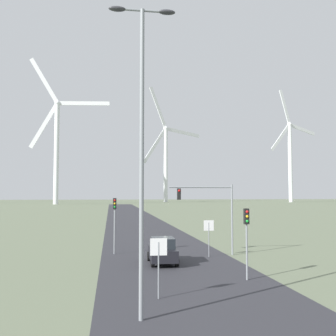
# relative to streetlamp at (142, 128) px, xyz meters

# --- Properties ---
(road_surface) EXTENTS (10.00, 240.00, 0.01)m
(road_surface) POSITION_rel_streetlamp_xyz_m (3.10, 41.32, -7.55)
(road_surface) COLOR #2D2D33
(road_surface) RESTS_ON ground
(streetlamp) EXTENTS (2.74, 0.32, 12.52)m
(streetlamp) POSITION_rel_streetlamp_xyz_m (0.00, 0.00, 0.00)
(streetlamp) COLOR gray
(streetlamp) RESTS_ON ground
(stop_sign_near) EXTENTS (0.81, 0.07, 2.82)m
(stop_sign_near) POSITION_rel_streetlamp_xyz_m (1.05, 3.03, -5.58)
(stop_sign_near) COLOR gray
(stop_sign_near) RESTS_ON ground
(stop_sign_far) EXTENTS (0.81, 0.07, 2.83)m
(stop_sign_far) POSITION_rel_streetlamp_xyz_m (6.40, 14.51, -5.57)
(stop_sign_far) COLOR gray
(stop_sign_far) RESTS_ON ground
(traffic_light_post_near_left) EXTENTS (0.28, 0.34, 4.55)m
(traffic_light_post_near_left) POSITION_rel_streetlamp_xyz_m (-0.88, 16.97, -4.24)
(traffic_light_post_near_left) COLOR gray
(traffic_light_post_near_left) RESTS_ON ground
(traffic_light_post_near_right) EXTENTS (0.28, 0.33, 4.07)m
(traffic_light_post_near_right) POSITION_rel_streetlamp_xyz_m (6.55, 6.26, -4.58)
(traffic_light_post_near_right) COLOR gray
(traffic_light_post_near_right) RESTS_ON ground
(traffic_light_mast_overhead) EXTENTS (5.19, 0.35, 5.68)m
(traffic_light_mast_overhead) POSITION_rel_streetlamp_xyz_m (6.65, 15.18, -3.44)
(traffic_light_mast_overhead) COLOR gray
(traffic_light_mast_overhead) RESTS_ON ground
(car_approaching) EXTENTS (1.95, 4.16, 1.83)m
(car_approaching) POSITION_rel_streetlamp_xyz_m (2.44, 12.13, -6.64)
(car_approaching) COLOR black
(car_approaching) RESTS_ON ground
(wind_turbine_left) EXTENTS (36.21, 2.83, 66.39)m
(wind_turbine_left) POSITION_rel_streetlamp_xyz_m (-25.52, 165.61, 21.35)
(wind_turbine_left) COLOR silver
(wind_turbine_left) RESTS_ON ground
(wind_turbine_center) EXTENTS (34.89, 17.75, 63.27)m
(wind_turbine_center) POSITION_rel_streetlamp_xyz_m (28.84, 199.24, 18.88)
(wind_turbine_center) COLOR silver
(wind_turbine_center) RESTS_ON ground
(wind_turbine_right) EXTENTS (31.82, 11.83, 62.65)m
(wind_turbine_right) POSITION_rel_streetlamp_xyz_m (97.86, 190.52, 19.57)
(wind_turbine_right) COLOR silver
(wind_turbine_right) RESTS_ON ground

